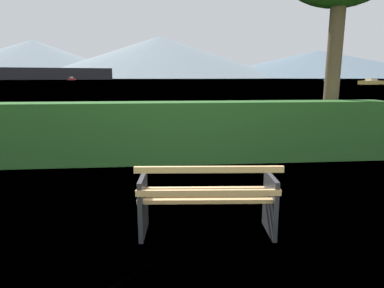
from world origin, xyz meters
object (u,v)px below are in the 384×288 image
at_px(sailboat_mid, 72,79).
at_px(cargo_ship_large, 10,69).
at_px(park_bench, 207,199).
at_px(fishing_boat_near, 330,80).
at_px(tender_far, 371,82).

bearing_deg(sailboat_mid, cargo_ship_large, 147.88).
relative_size(park_bench, sailboat_mid, 0.32).
distance_m(cargo_ship_large, fishing_boat_near, 192.72).
height_order(sailboat_mid, tender_far, sailboat_mid).
height_order(cargo_ship_large, tender_far, cargo_ship_large).
bearing_deg(sailboat_mid, tender_far, -50.96).
bearing_deg(fishing_boat_near, cargo_ship_large, 155.15).
bearing_deg(park_bench, fishing_boat_near, 61.87).
height_order(park_bench, tender_far, tender_far).
xyz_separation_m(fishing_boat_near, tender_far, (-27.90, -72.70, 0.05)).
relative_size(park_bench, cargo_ship_large, 0.01).
bearing_deg(park_bench, tender_far, 55.55).
xyz_separation_m(park_bench, fishing_boat_near, (77.66, 145.24, 0.07)).
relative_size(cargo_ship_large, fishing_boat_near, 15.87).
xyz_separation_m(cargo_ship_large, sailboat_mid, (45.33, -28.45, -5.99)).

